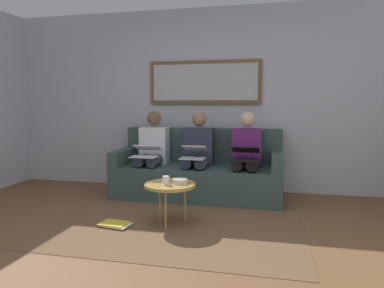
% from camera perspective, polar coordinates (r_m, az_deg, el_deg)
% --- Properties ---
extents(ground_plane, '(6.00, 5.20, 0.10)m').
position_cam_1_polar(ground_plane, '(2.96, -7.69, -19.27)').
color(ground_plane, brown).
extents(wall_rear, '(6.00, 0.12, 2.60)m').
position_cam_1_polar(wall_rear, '(5.19, 2.20, 7.12)').
color(wall_rear, '#B7BCC6').
rests_on(wall_rear, ground_plane).
extents(area_rug, '(2.60, 1.80, 0.01)m').
position_cam_1_polar(area_rug, '(3.69, -2.98, -13.04)').
color(area_rug, brown).
rests_on(area_rug, ground_plane).
extents(couch, '(2.20, 0.90, 0.90)m').
position_cam_1_polar(couch, '(4.80, 1.10, -4.68)').
color(couch, '#384C47').
rests_on(couch, ground_plane).
extents(framed_mirror, '(1.60, 0.05, 0.61)m').
position_cam_1_polar(framed_mirror, '(5.10, 2.02, 9.94)').
color(framed_mirror, brown).
extents(coffee_table, '(0.53, 0.53, 0.43)m').
position_cam_1_polar(coffee_table, '(3.64, -3.57, -6.75)').
color(coffee_table, tan).
rests_on(coffee_table, ground_plane).
extents(cup, '(0.07, 0.07, 0.09)m').
position_cam_1_polar(cup, '(3.61, -4.24, -5.89)').
color(cup, silver).
rests_on(cup, coffee_table).
extents(bowl, '(0.15, 0.15, 0.05)m').
position_cam_1_polar(bowl, '(3.65, -1.94, -6.04)').
color(bowl, beige).
rests_on(bowl, coffee_table).
extents(person_left, '(0.38, 0.58, 1.14)m').
position_cam_1_polar(person_left, '(4.60, 8.77, -1.48)').
color(person_left, '#66236B').
rests_on(person_left, couch).
extents(laptop_black, '(0.34, 0.37, 0.17)m').
position_cam_1_polar(laptop_black, '(4.37, 8.56, -1.64)').
color(laptop_black, black).
extents(person_middle, '(0.38, 0.58, 1.14)m').
position_cam_1_polar(person_middle, '(4.69, 0.94, -1.26)').
color(person_middle, '#2D3342').
rests_on(person_middle, couch).
extents(laptop_silver, '(0.31, 0.37, 0.16)m').
position_cam_1_polar(laptop_silver, '(4.46, 0.32, -1.42)').
color(laptop_silver, silver).
extents(person_right, '(0.38, 0.58, 1.14)m').
position_cam_1_polar(person_right, '(4.86, -6.48, -1.04)').
color(person_right, silver).
rests_on(person_right, couch).
extents(laptop_white, '(0.34, 0.35, 0.15)m').
position_cam_1_polar(laptop_white, '(4.63, -7.45, -1.22)').
color(laptop_white, white).
extents(magazine_stack, '(0.33, 0.25, 0.03)m').
position_cam_1_polar(magazine_stack, '(3.75, -12.31, -12.59)').
color(magazine_stack, red).
rests_on(magazine_stack, ground_plane).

